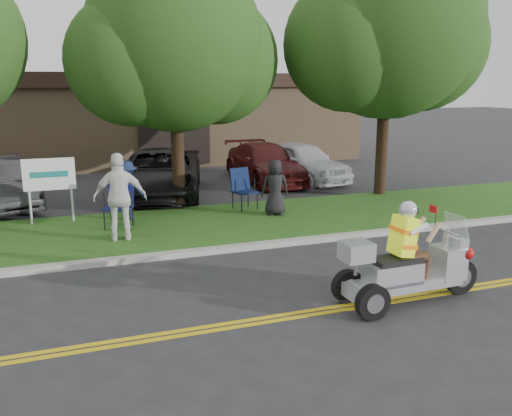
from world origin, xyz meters
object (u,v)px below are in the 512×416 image
object	(u,v)px
lawn_chair_b	(242,186)
parked_car_far_right	(301,162)
parked_car_right	(266,163)
parked_car_mid	(160,173)
trike_scooter	(406,268)
lawn_chair_a	(120,200)
spectator_adult_right	(120,197)

from	to	relation	value
lawn_chair_b	parked_car_far_right	size ratio (longest dim) A/B	0.26
lawn_chair_b	parked_car_right	bearing A→B (deg)	47.49
parked_car_mid	trike_scooter	bearing A→B (deg)	-63.09
lawn_chair_a	parked_car_far_right	world-z (taller)	parked_car_far_right
trike_scooter	spectator_adult_right	size ratio (longest dim) A/B	1.34
lawn_chair_a	spectator_adult_right	size ratio (longest dim) A/B	0.60
lawn_chair_a	parked_car_mid	world-z (taller)	parked_car_mid
parked_car_right	parked_car_far_right	world-z (taller)	parked_car_far_right
trike_scooter	lawn_chair_b	distance (m)	7.15
parked_car_far_right	spectator_adult_right	bearing A→B (deg)	-153.47
lawn_chair_a	parked_car_far_right	size ratio (longest dim) A/B	0.27
lawn_chair_a	parked_car_far_right	distance (m)	8.49
trike_scooter	parked_car_mid	distance (m)	10.37
trike_scooter	lawn_chair_a	bearing A→B (deg)	120.56
parked_car_mid	parked_car_right	distance (m)	4.31
spectator_adult_right	parked_car_right	xyz separation A→B (m)	(5.92, 6.33, -0.40)
lawn_chair_a	lawn_chair_b	size ratio (longest dim) A/B	1.05
parked_car_right	parked_car_far_right	distance (m)	1.30
trike_scooter	lawn_chair_b	bearing A→B (deg)	91.99
parked_car_far_right	trike_scooter	bearing A→B (deg)	-119.06
spectator_adult_right	parked_car_far_right	xyz separation A→B (m)	(7.16, 5.92, -0.35)
lawn_chair_a	parked_car_mid	bearing A→B (deg)	89.82
lawn_chair_a	parked_car_far_right	bearing A→B (deg)	57.18
lawn_chair_a	spectator_adult_right	world-z (taller)	spectator_adult_right
lawn_chair_a	parked_car_right	world-z (taller)	parked_car_right
parked_car_far_right	lawn_chair_a	bearing A→B (deg)	-159.27
parked_car_mid	parked_car_far_right	xyz separation A→B (m)	(5.36, 0.84, -0.01)
parked_car_mid	parked_car_far_right	size ratio (longest dim) A/B	1.24
trike_scooter	parked_car_right	distance (m)	11.53
lawn_chair_a	parked_car_mid	distance (m)	4.23
trike_scooter	parked_car_far_right	bearing A→B (deg)	72.53
lawn_chair_a	spectator_adult_right	distance (m)	1.25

